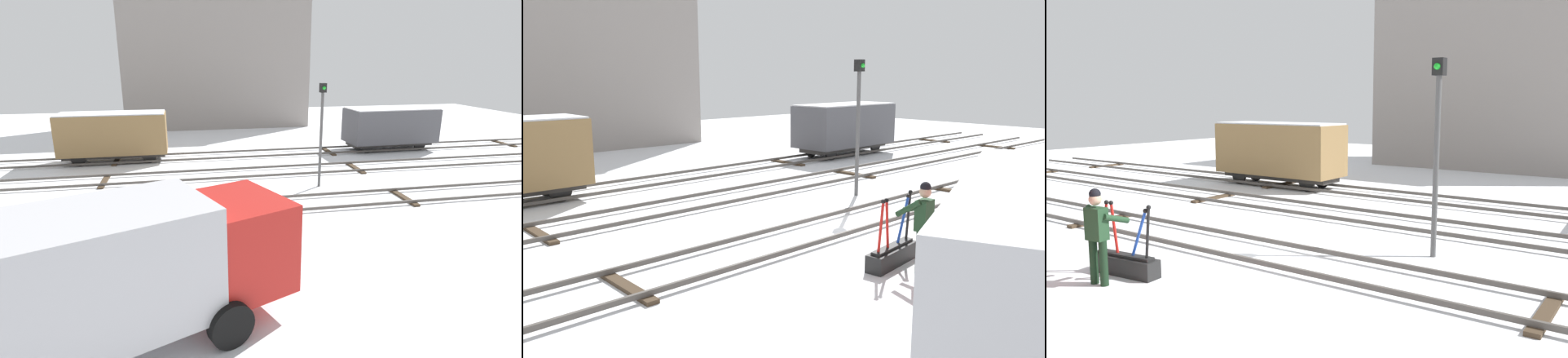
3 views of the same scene
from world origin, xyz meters
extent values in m
plane|color=white|center=(0.00, 0.00, 0.00)|extent=(60.00, 60.00, 0.00)
cube|color=#4C4742|center=(0.00, -0.72, 0.13)|extent=(44.00, 0.07, 0.10)
cube|color=#4C4742|center=(0.00, 0.72, 0.13)|extent=(44.00, 0.07, 0.10)
cube|color=#423323|center=(-5.87, 0.00, 0.04)|extent=(0.24, 1.94, 0.08)
cube|color=#423323|center=(5.87, 0.00, 0.04)|extent=(0.24, 1.94, 0.08)
cube|color=#4C4742|center=(0.00, 3.73, 0.13)|extent=(44.00, 0.07, 0.10)
cube|color=#4C4742|center=(0.00, 5.17, 0.13)|extent=(44.00, 0.07, 0.10)
cube|color=#423323|center=(-5.87, 4.45, 0.04)|extent=(0.24, 1.94, 0.08)
cube|color=#423323|center=(5.87, 4.45, 0.04)|extent=(0.24, 1.94, 0.08)
cube|color=#4C4742|center=(0.00, 7.48, 0.13)|extent=(44.00, 0.07, 0.10)
cube|color=#4C4742|center=(0.00, 8.92, 0.13)|extent=(44.00, 0.07, 0.10)
cube|color=#423323|center=(-5.87, 8.20, 0.04)|extent=(0.24, 1.94, 0.08)
cube|color=#423323|center=(5.87, 8.20, 0.04)|extent=(0.24, 1.94, 0.08)
cube|color=#423323|center=(17.60, 8.20, 0.04)|extent=(0.24, 1.94, 0.08)
cube|color=black|center=(-1.31, -2.52, 0.18)|extent=(1.55, 0.54, 0.36)
cube|color=black|center=(-1.31, -2.52, 0.39)|extent=(1.38, 0.36, 0.06)
cylinder|color=red|center=(-1.81, -2.58, 0.88)|extent=(0.19, 0.08, 1.05)
sphere|color=black|center=(-1.75, -2.57, 1.40)|extent=(0.09, 0.09, 0.09)
cylinder|color=red|center=(-1.56, -2.55, 0.88)|extent=(0.18, 0.08, 1.05)
sphere|color=black|center=(-1.62, -2.56, 1.40)|extent=(0.09, 0.09, 0.09)
cylinder|color=#1E47B7|center=(-0.92, -2.47, 0.84)|extent=(0.46, 0.11, 0.99)
sphere|color=black|center=(-0.72, -2.45, 1.33)|extent=(0.09, 0.09, 0.09)
cylinder|color=black|center=(-0.69, -2.45, 0.88)|extent=(0.17, 0.08, 1.05)
sphere|color=black|center=(-0.64, -2.44, 1.40)|extent=(0.09, 0.09, 0.09)
cylinder|color=black|center=(-1.35, -3.17, 0.42)|extent=(0.15, 0.15, 0.85)
cylinder|color=black|center=(-1.09, -3.14, 0.42)|extent=(0.15, 0.15, 0.85)
cube|color=#1E3D23|center=(-1.22, -3.16, 1.15)|extent=(0.41, 0.28, 0.60)
sphere|color=tan|center=(-1.22, -3.16, 1.61)|extent=(0.23, 0.23, 0.23)
sphere|color=black|center=(-1.22, -3.16, 1.70)|extent=(0.21, 0.21, 0.21)
cylinder|color=#1E3D23|center=(-1.45, -2.95, 1.29)|extent=(0.17, 0.54, 0.41)
cylinder|color=#1E3D23|center=(-1.04, -2.86, 1.21)|extent=(0.18, 0.58, 0.28)
cube|color=#B21E19|center=(-1.48, -5.70, 1.50)|extent=(2.54, 2.66, 1.90)
cube|color=black|center=(-0.65, -5.36, 1.83)|extent=(0.70, 1.67, 0.76)
cube|color=#B2B2B7|center=(-4.40, -6.86, 1.65)|extent=(5.23, 3.81, 2.20)
cylinder|color=black|center=(-1.75, -7.01, 0.45)|extent=(0.93, 0.57, 0.90)
cylinder|color=black|center=(-2.58, -4.93, 0.45)|extent=(0.93, 0.57, 0.90)
cylinder|color=#4C4C4C|center=(3.16, 2.11, 1.95)|extent=(0.12, 0.12, 3.90)
cube|color=black|center=(3.16, 2.11, 4.08)|extent=(0.24, 0.24, 0.36)
sphere|color=green|center=(3.16, 1.98, 4.08)|extent=(0.14, 0.14, 0.14)
cube|color=gray|center=(0.55, 19.93, 5.07)|extent=(13.92, 5.44, 10.13)
cube|color=#2D2B28|center=(-5.86, 8.20, 0.40)|extent=(5.05, 1.18, 0.20)
cube|color=olive|center=(-5.86, 8.20, 1.50)|extent=(5.32, 1.95, 2.01)
cube|color=silver|center=(-5.86, 8.20, 2.54)|extent=(5.21, 1.87, 0.06)
cylinder|color=black|center=(-7.58, 7.67, 0.35)|extent=(0.70, 0.10, 0.70)
cylinder|color=black|center=(-7.59, 8.73, 0.35)|extent=(0.70, 0.10, 0.70)
cylinder|color=black|center=(-4.13, 7.68, 0.35)|extent=(0.70, 0.10, 0.70)
cylinder|color=black|center=(-4.14, 8.74, 0.35)|extent=(0.70, 0.10, 0.70)
cube|color=#2D2B28|center=(9.62, 8.20, 0.40)|extent=(4.95, 1.44, 0.20)
cube|color=#4C4C51|center=(9.62, 8.20, 1.45)|extent=(5.23, 2.32, 1.90)
cube|color=white|center=(9.62, 8.20, 2.43)|extent=(5.13, 2.23, 0.06)
cylinder|color=black|center=(7.96, 7.56, 0.35)|extent=(0.70, 0.12, 0.70)
cylinder|color=black|center=(7.93, 8.76, 0.35)|extent=(0.70, 0.12, 0.70)
cylinder|color=black|center=(11.32, 7.65, 0.35)|extent=(0.70, 0.12, 0.70)
cylinder|color=black|center=(11.29, 8.85, 0.35)|extent=(0.70, 0.12, 0.70)
camera|label=1|loc=(-2.47, -13.37, 5.18)|focal=27.75mm
camera|label=2|loc=(-10.03, -8.66, 3.80)|focal=37.06mm
camera|label=3|loc=(7.35, -8.67, 3.32)|focal=36.45mm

